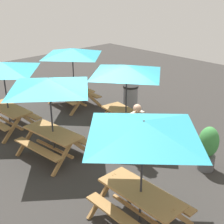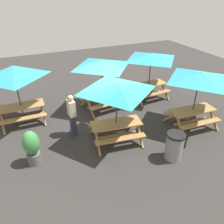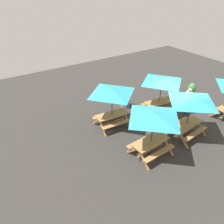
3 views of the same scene
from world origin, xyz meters
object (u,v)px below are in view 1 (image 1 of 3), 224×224
picnic_table_1 (49,89)px  picnic_table_2 (143,136)px  picnic_table_0 (73,56)px  picnic_table_3 (3,72)px  trash_bin_gray (130,97)px  person_standing (136,132)px  potted_plant_0 (208,147)px  picnic_table_4 (127,75)px

picnic_table_1 → picnic_table_2: bearing=169.8°
picnic_table_0 → picnic_table_3: same height
picnic_table_2 → trash_bin_gray: (4.34, -4.37, -1.49)m
picnic_table_0 → trash_bin_gray: picnic_table_0 is taller
picnic_table_0 → picnic_table_2: bearing=157.1°
picnic_table_2 → picnic_table_0: bearing=-25.5°
picnic_table_3 → person_standing: (-4.28, -1.55, -1.10)m
picnic_table_0 → trash_bin_gray: bearing=-141.5°
picnic_table_1 → potted_plant_0: bearing=-149.3°
picnic_table_3 → picnic_table_4: (-2.94, -2.54, 0.00)m
picnic_table_2 → trash_bin_gray: bearing=-44.2°
picnic_table_4 → person_standing: 2.00m
picnic_table_0 → picnic_table_2: (-6.19, 3.09, 0.00)m
trash_bin_gray → potted_plant_0: 4.54m
picnic_table_2 → potted_plant_0: size_ratio=1.91×
picnic_table_1 → picnic_table_4: size_ratio=1.00×
picnic_table_1 → person_standing: 2.57m
potted_plant_0 → picnic_table_0: bearing=-3.2°
picnic_table_1 → picnic_table_2: 3.48m
trash_bin_gray → potted_plant_0: potted_plant_0 is taller
picnic_table_4 → trash_bin_gray: 2.59m
picnic_table_4 → potted_plant_0: (-2.91, -0.02, -1.33)m
potted_plant_0 → person_standing: bearing=32.7°
picnic_table_3 → person_standing: picnic_table_3 is taller
picnic_table_0 → picnic_table_3: size_ratio=1.00×
potted_plant_0 → picnic_table_1: bearing=36.5°
picnic_table_4 → potted_plant_0: bearing=-171.6°
picnic_table_0 → trash_bin_gray: (-1.85, -1.28, -1.49)m
picnic_table_3 → trash_bin_gray: (-1.62, -4.18, -1.49)m
picnic_table_3 → picnic_table_4: 3.89m
picnic_table_2 → picnic_table_3: same height
potted_plant_0 → person_standing: person_standing is taller
picnic_table_0 → picnic_table_2: size_ratio=1.00×
picnic_table_0 → picnic_table_1: (-2.72, 2.83, 0.00)m
picnic_table_1 → trash_bin_gray: (0.87, -4.11, -1.49)m
picnic_table_2 → trash_bin_gray: picnic_table_2 is taller
picnic_table_0 → picnic_table_4: 3.19m
picnic_table_3 → picnic_table_4: same height
potted_plant_0 → trash_bin_gray: bearing=-20.9°
potted_plant_0 → person_standing: size_ratio=0.73×
picnic_table_2 → person_standing: bearing=-45.0°
picnic_table_2 → trash_bin_gray: size_ratio=2.38×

